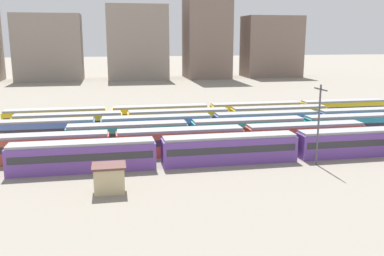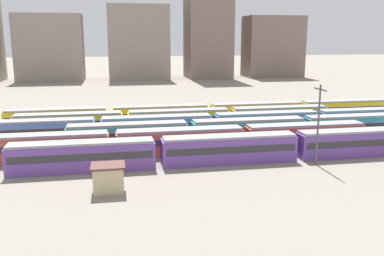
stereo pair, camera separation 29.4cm
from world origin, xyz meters
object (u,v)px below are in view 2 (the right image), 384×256
Objects in this scene: train_track_3 at (213,125)px; train_track_4 at (179,120)px; train_track_1 at (180,141)px; signal_hut at (108,178)px; train_track_5 at (301,110)px; catenary_pole_0 at (318,121)px; train_track_0 at (359,142)px.

train_track_4 is at bearing 133.88° from train_track_3.
train_track_1 is at bearing -98.04° from train_track_4.
train_track_1 is 16.55m from signal_hut.
train_track_5 is 31.36m from catenary_pole_0.
train_track_5 reaches higher than signal_hut.
signal_hut is at bearing -126.85° from train_track_1.
train_track_5 is at bearing 26.70° from train_track_3.
train_track_3 is at bearing 54.08° from signal_hut.
train_track_3 is 7.10× the size of catenary_pole_0.
catenary_pole_0 is (16.67, -8.23, 3.91)m from train_track_1.
train_track_3 is at bearing 116.95° from catenary_pole_0.
train_track_0 is 30.60m from train_track_4.
signal_hut is (-9.92, -13.24, -0.35)m from train_track_1.
train_track_0 is 1.68× the size of train_track_4.
train_track_3 is at bearing 55.29° from train_track_1.
train_track_0 is 0.83× the size of train_track_5.
train_track_3 is 20.75× the size of signal_hut.
train_track_4 is at bearing 137.18° from train_track_0.
train_track_4 is 26.20m from train_track_5.
train_track_0 is at bearing -41.80° from train_track_3.
train_track_1 is at bearing 153.74° from catenary_pole_0.
catenary_pole_0 is at bearing -111.11° from train_track_5.
catenary_pole_0 is (-7.98, -3.03, 3.91)m from train_track_0.
signal_hut is at bearing -125.92° from train_track_3.
train_track_3 is at bearing -46.12° from train_track_4.
catenary_pole_0 is at bearing -58.73° from train_track_4.
train_track_3 is 29.19m from signal_hut.
train_track_4 is at bearing 81.96° from train_track_1.
train_track_0 and train_track_4 have the same top height.
catenary_pole_0 is at bearing -159.22° from train_track_0.
train_track_0 is at bearing 13.09° from signal_hut.
signal_hut is (-34.57, -8.04, -0.35)m from train_track_0.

